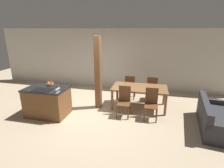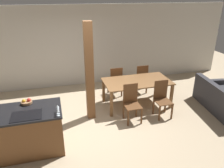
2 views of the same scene
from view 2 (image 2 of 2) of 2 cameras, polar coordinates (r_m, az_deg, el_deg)
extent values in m
plane|color=tan|center=(5.58, -5.49, -10.45)|extent=(16.00, 16.00, 0.00)
cube|color=beige|center=(7.52, -9.65, 9.55)|extent=(11.20, 0.08, 2.70)
cube|color=brown|center=(4.86, -20.41, -11.42)|extent=(1.26, 0.84, 0.88)
cube|color=black|center=(4.63, -21.20, -6.71)|extent=(1.30, 0.88, 0.04)
cube|color=black|center=(4.44, -21.43, -7.68)|extent=(0.56, 0.40, 0.01)
cylinder|color=#99704C|center=(4.87, -21.40, -4.48)|extent=(0.23, 0.23, 0.05)
sphere|color=red|center=(4.84, -20.89, -3.91)|extent=(0.08, 0.08, 0.08)
sphere|color=gold|center=(4.84, -22.07, -4.10)|extent=(0.07, 0.07, 0.07)
cylinder|color=silver|center=(4.25, -13.83, -7.99)|extent=(0.06, 0.06, 0.00)
cylinder|color=silver|center=(4.22, -13.89, -7.46)|extent=(0.01, 0.01, 0.09)
cone|color=silver|center=(4.19, -13.98, -6.61)|extent=(0.06, 0.06, 0.06)
cylinder|color=silver|center=(4.31, -13.88, -7.48)|extent=(0.06, 0.06, 0.00)
cylinder|color=silver|center=(4.29, -13.93, -6.95)|extent=(0.01, 0.01, 0.09)
cone|color=silver|center=(4.26, -14.03, -6.12)|extent=(0.06, 0.06, 0.06)
cylinder|color=silver|center=(4.38, -13.92, -6.99)|extent=(0.06, 0.06, 0.00)
cylinder|color=silver|center=(4.36, -13.98, -6.46)|extent=(0.01, 0.01, 0.09)
cone|color=silver|center=(4.32, -14.07, -5.64)|extent=(0.06, 0.06, 0.06)
cube|color=brown|center=(6.18, 6.57, 0.71)|extent=(1.87, 1.01, 0.03)
cube|color=brown|center=(5.71, -0.16, -5.29)|extent=(0.07, 0.07, 0.72)
cube|color=brown|center=(6.34, 15.24, -3.10)|extent=(0.07, 0.07, 0.72)
cube|color=brown|center=(6.47, -2.22, -1.71)|extent=(0.07, 0.07, 0.72)
cube|color=brown|center=(7.04, 11.72, -0.07)|extent=(0.07, 0.07, 0.72)
cube|color=brown|center=(5.49, 5.42, -5.73)|extent=(0.40, 0.40, 0.02)
cube|color=brown|center=(5.53, 4.83, -2.39)|extent=(0.38, 0.02, 0.51)
cube|color=brown|center=(5.41, 4.22, -8.92)|extent=(0.04, 0.04, 0.43)
cube|color=brown|center=(5.52, 7.72, -8.35)|extent=(0.04, 0.04, 0.43)
cube|color=brown|center=(5.69, 3.03, -7.11)|extent=(0.04, 0.04, 0.43)
cube|color=brown|center=(5.80, 6.37, -6.60)|extent=(0.04, 0.04, 0.43)
cube|color=brown|center=(5.82, 13.24, -4.53)|extent=(0.40, 0.40, 0.02)
cube|color=brown|center=(5.85, 12.61, -1.39)|extent=(0.38, 0.02, 0.51)
cube|color=brown|center=(5.71, 12.29, -7.54)|extent=(0.04, 0.04, 0.43)
cube|color=brown|center=(5.87, 15.38, -6.97)|extent=(0.04, 0.04, 0.43)
cube|color=brown|center=(5.98, 10.75, -5.91)|extent=(0.04, 0.04, 0.43)
cube|color=brown|center=(6.14, 13.75, -5.41)|extent=(0.04, 0.04, 0.43)
cube|color=brown|center=(6.87, 0.71, 0.52)|extent=(0.40, 0.40, 0.02)
cube|color=brown|center=(6.60, 1.18, 2.05)|extent=(0.38, 0.02, 0.51)
cube|color=brown|center=(7.16, 1.67, -0.45)|extent=(0.04, 0.04, 0.43)
cube|color=brown|center=(7.07, -1.07, -0.76)|extent=(0.04, 0.04, 0.43)
cube|color=brown|center=(6.85, 2.54, -1.60)|extent=(0.04, 0.04, 0.43)
cube|color=brown|center=(6.76, -0.32, -1.93)|extent=(0.04, 0.04, 0.43)
cube|color=brown|center=(7.13, 7.23, 1.21)|extent=(0.40, 0.40, 0.02)
cube|color=brown|center=(6.87, 7.94, 2.71)|extent=(0.38, 0.02, 0.51)
cube|color=brown|center=(7.43, 7.90, 0.25)|extent=(0.04, 0.04, 0.43)
cube|color=brown|center=(7.31, 5.34, -0.04)|extent=(0.04, 0.04, 0.43)
cube|color=brown|center=(7.14, 9.00, -0.82)|extent=(0.04, 0.04, 0.43)
cube|color=brown|center=(7.01, 6.35, -1.14)|extent=(0.04, 0.04, 0.43)
cube|color=#2D2D33|center=(6.49, 25.18, -1.68)|extent=(0.40, 1.85, 0.37)
cube|color=#2D2D33|center=(7.46, 23.96, -1.01)|extent=(0.96, 0.26, 0.55)
cube|color=brown|center=(5.35, -5.91, 2.88)|extent=(0.20, 0.20, 2.47)
camera|label=1|loc=(2.64, 82.51, -6.47)|focal=28.00mm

